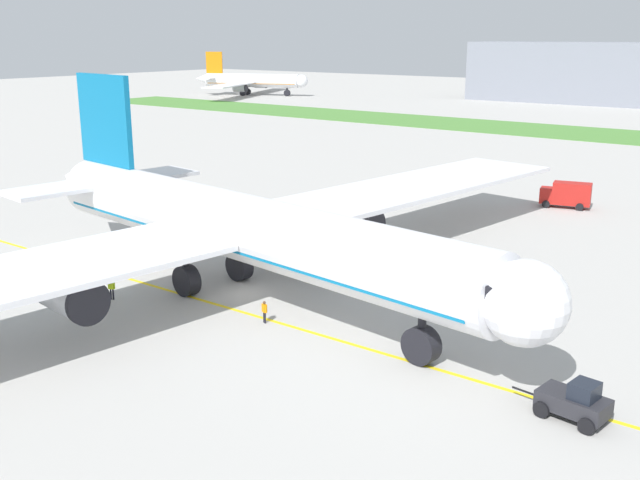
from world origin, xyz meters
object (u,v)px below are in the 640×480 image
object	(u,v)px
ground_crew_marshaller_front	(264,310)
pushback_tug	(575,402)
airliner_foreground	(234,227)
service_truck_baggage_loader	(567,194)
parked_airliner_far_left	(251,81)
ground_crew_wingwalker_port	(111,287)

from	to	relation	value
ground_crew_marshaller_front	pushback_tug	bearing A→B (deg)	-1.25
airliner_foreground	service_truck_baggage_loader	bearing A→B (deg)	78.08
airliner_foreground	parked_airliner_far_left	size ratio (longest dim) A/B	1.43
ground_crew_wingwalker_port	service_truck_baggage_loader	bearing A→B (deg)	72.40
service_truck_baggage_loader	ground_crew_wingwalker_port	bearing A→B (deg)	-107.60
ground_crew_marshaller_front	service_truck_baggage_loader	xyz separation A→B (m)	(4.14, 49.60, 0.64)
airliner_foreground	ground_crew_wingwalker_port	xyz separation A→B (m)	(-7.01, -6.55, -4.55)
airliner_foreground	service_truck_baggage_loader	distance (m)	47.72
airliner_foreground	ground_crew_wingwalker_port	distance (m)	10.62
airliner_foreground	ground_crew_wingwalker_port	world-z (taller)	airliner_foreground
pushback_tug	ground_crew_marshaller_front	size ratio (longest dim) A/B	3.34
parked_airliner_far_left	airliner_foreground	bearing A→B (deg)	-48.02
ground_crew_marshaller_front	service_truck_baggage_loader	size ratio (longest dim) A/B	0.27
airliner_foreground	parked_airliner_far_left	distance (m)	205.85
parked_airliner_far_left	service_truck_baggage_loader	bearing A→B (deg)	-35.83
pushback_tug	airliner_foreground	bearing A→B (deg)	172.77
airliner_foreground	service_truck_baggage_loader	xyz separation A→B (m)	(9.82, 46.53, -3.97)
service_truck_baggage_loader	parked_airliner_far_left	xyz separation A→B (m)	(-147.50, 106.50, 3.29)
ground_crew_marshaller_front	parked_airliner_far_left	distance (m)	211.98
airliner_foreground	ground_crew_wingwalker_port	size ratio (longest dim) A/B	50.49
airliner_foreground	pushback_tug	distance (m)	28.64
pushback_tug	ground_crew_wingwalker_port	bearing A→B (deg)	-175.12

